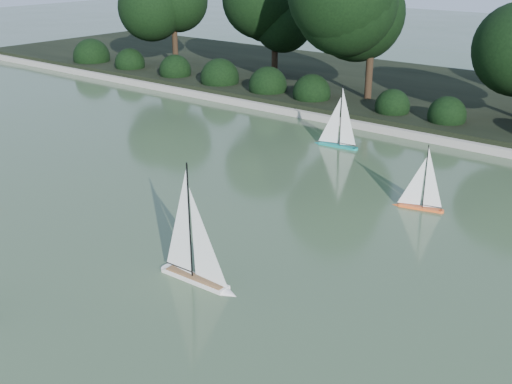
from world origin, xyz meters
TOP-DOWN VIEW (x-y plane):
  - ground at (0.00, 0.00)m, footprint 80.00×80.00m
  - pond_coping at (0.00, 9.00)m, footprint 40.00×0.35m
  - far_bank at (0.00, 13.00)m, footprint 40.00×8.00m
  - shrub_hedge at (0.00, 9.90)m, footprint 29.10×1.10m
  - sailboat_white_b at (0.25, 0.59)m, footprint 1.35×0.26m
  - sailboat_orange at (1.38, 4.94)m, footprint 0.92×0.36m
  - sailboat_teal at (-1.77, 7.22)m, footprint 1.13×0.29m

SIDE VIEW (x-z plane):
  - ground at x=0.00m, z-range 0.00..0.00m
  - pond_coping at x=0.00m, z-range 0.00..0.18m
  - far_bank at x=0.00m, z-range 0.00..0.30m
  - sailboat_orange at x=1.38m, z-range -0.43..0.83m
  - sailboat_teal at x=-1.77m, z-range -0.53..1.01m
  - sailboat_white_b at x=0.25m, z-range -0.63..1.20m
  - shrub_hedge at x=0.00m, z-range -0.10..1.00m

